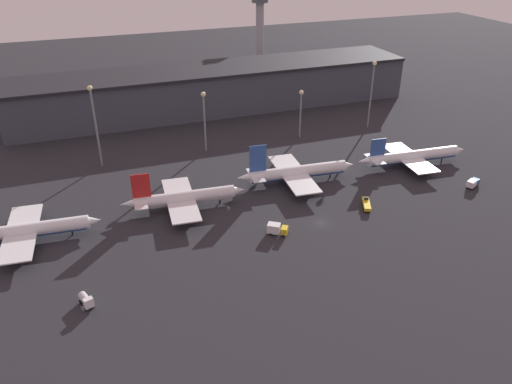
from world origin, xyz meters
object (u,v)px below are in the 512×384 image
at_px(airplane_3, 412,156).
at_px(service_vehicle_1, 366,204).
at_px(airplane_0, 25,231).
at_px(service_vehicle_3, 473,183).
at_px(airplane_2, 297,172).
at_px(service_vehicle_2, 277,229).
at_px(control_tower, 260,25).
at_px(airplane_1, 184,198).
at_px(service_vehicle_0, 86,300).

bearing_deg(airplane_3, service_vehicle_1, -141.71).
xyz_separation_m(airplane_0, service_vehicle_3, (136.28, -16.61, -1.85)).
distance_m(airplane_2, service_vehicle_3, 57.75).
height_order(airplane_3, service_vehicle_2, airplane_3).
bearing_deg(control_tower, airplane_0, -130.52).
xyz_separation_m(airplane_1, airplane_3, (83.18, 1.56, 0.03)).
bearing_deg(service_vehicle_0, service_vehicle_3, 77.97).
bearing_deg(airplane_0, airplane_1, 8.55).
height_order(airplane_2, control_tower, control_tower).
height_order(airplane_0, control_tower, control_tower).
relative_size(airplane_1, airplane_2, 0.92).
bearing_deg(airplane_0, service_vehicle_3, -2.18).
relative_size(airplane_0, service_vehicle_0, 7.98).
distance_m(service_vehicle_2, service_vehicle_3, 71.20).
distance_m(airplane_2, service_vehicle_0, 80.63).
bearing_deg(airplane_1, control_tower, 65.80).
bearing_deg(service_vehicle_3, airplane_2, 129.69).
relative_size(airplane_1, service_vehicle_2, 6.22).
bearing_deg(control_tower, airplane_1, -118.97).
bearing_deg(service_vehicle_2, service_vehicle_0, -132.74).
distance_m(airplane_2, control_tower, 141.99).
bearing_deg(airplane_2, airplane_0, -170.48).
bearing_deg(service_vehicle_1, service_vehicle_3, -65.83).
bearing_deg(control_tower, service_vehicle_0, -121.70).
xyz_separation_m(service_vehicle_2, service_vehicle_3, (71.10, 3.75, -0.22)).
height_order(service_vehicle_2, control_tower, control_tower).
bearing_deg(service_vehicle_1, control_tower, 16.19).
bearing_deg(airplane_3, airplane_2, -178.44).
bearing_deg(service_vehicle_3, airplane_3, 86.28).
height_order(service_vehicle_1, service_vehicle_3, service_vehicle_3).
xyz_separation_m(service_vehicle_0, service_vehicle_3, (122.85, 16.13, -0.06)).
relative_size(airplane_2, service_vehicle_2, 6.79).
xyz_separation_m(airplane_3, control_tower, (-6.21, 137.48, 22.61)).
bearing_deg(service_vehicle_1, airplane_1, 95.18).
height_order(airplane_0, service_vehicle_3, airplane_0).
distance_m(airplane_3, service_vehicle_1, 37.15).
distance_m(airplane_2, service_vehicle_2, 32.99).
height_order(airplane_2, service_vehicle_1, airplane_2).
distance_m(airplane_1, airplane_2, 39.44).
relative_size(service_vehicle_1, service_vehicle_3, 1.25).
relative_size(airplane_3, service_vehicle_0, 8.55).
distance_m(airplane_3, control_tower, 139.47).
relative_size(service_vehicle_1, service_vehicle_2, 1.27).
xyz_separation_m(service_vehicle_1, control_tower, (24.70, 157.96, 24.91)).
relative_size(airplane_0, airplane_3, 0.93).
bearing_deg(control_tower, service_vehicle_1, -98.89).
bearing_deg(control_tower, airplane_3, -87.41).
bearing_deg(service_vehicle_1, airplane_3, -31.40).
relative_size(airplane_0, service_vehicle_1, 5.12).
xyz_separation_m(service_vehicle_1, service_vehicle_2, (-31.45, -4.37, 0.59)).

